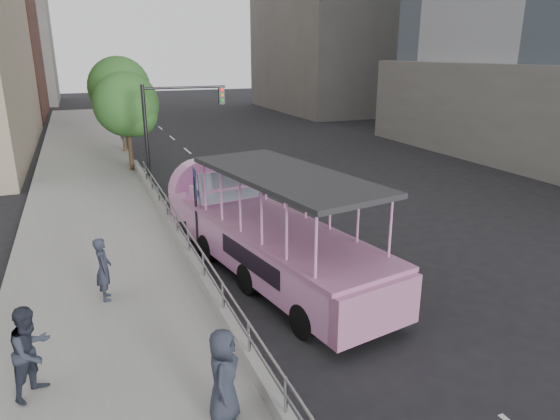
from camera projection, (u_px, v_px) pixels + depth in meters
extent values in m
plane|color=black|center=(304.00, 279.00, 15.37)|extent=(160.00, 160.00, 0.00)
cube|color=#969691|center=(93.00, 206.00, 22.12)|extent=(5.50, 80.00, 0.30)
cube|color=#989893|center=(190.00, 256.00, 15.89)|extent=(0.24, 30.00, 0.36)
cylinder|color=#9FA0A4|center=(286.00, 395.00, 8.65)|extent=(0.07, 0.07, 0.70)
cylinder|color=#9FA0A4|center=(249.00, 336.00, 10.42)|extent=(0.07, 0.07, 0.70)
cylinder|color=#9FA0A4|center=(223.00, 295.00, 12.19)|extent=(0.07, 0.07, 0.70)
cylinder|color=#9FA0A4|center=(204.00, 264.00, 13.96)|extent=(0.07, 0.07, 0.70)
cylinder|color=#9FA0A4|center=(189.00, 240.00, 15.73)|extent=(0.07, 0.07, 0.70)
cylinder|color=#9FA0A4|center=(177.00, 221.00, 17.49)|extent=(0.07, 0.07, 0.70)
cylinder|color=#9FA0A4|center=(167.00, 206.00, 19.26)|extent=(0.07, 0.07, 0.70)
cylinder|color=#9FA0A4|center=(159.00, 193.00, 21.03)|extent=(0.07, 0.07, 0.70)
cylinder|color=#9FA0A4|center=(152.00, 182.00, 22.80)|extent=(0.07, 0.07, 0.70)
cylinder|color=#9FA0A4|center=(146.00, 172.00, 24.57)|extent=(0.07, 0.07, 0.70)
cylinder|color=#9FA0A4|center=(189.00, 240.00, 15.73)|extent=(0.06, 22.00, 0.06)
cylinder|color=#9FA0A4|center=(188.00, 231.00, 15.63)|extent=(0.06, 22.00, 0.06)
cylinder|color=black|center=(305.00, 321.00, 12.10)|extent=(0.51, 0.95, 0.91)
cylinder|color=black|center=(374.00, 298.00, 13.23)|extent=(0.51, 0.95, 0.91)
cylinder|color=black|center=(249.00, 278.00, 14.37)|extent=(0.51, 0.95, 0.91)
cylinder|color=black|center=(312.00, 262.00, 15.50)|extent=(0.51, 0.95, 0.91)
cylinder|color=black|center=(209.00, 247.00, 16.64)|extent=(0.51, 0.95, 0.91)
cylinder|color=black|center=(265.00, 235.00, 17.77)|extent=(0.51, 0.95, 0.91)
cube|color=#D889C4|center=(278.00, 250.00, 14.92)|extent=(3.95, 8.56, 1.26)
cube|color=#D889C4|center=(210.00, 202.00, 18.74)|extent=(2.81, 2.54, 1.57)
cylinder|color=#D889C4|center=(200.00, 190.00, 19.33)|extent=(2.45, 1.12, 2.36)
cube|color=#AA6390|center=(376.00, 309.00, 11.48)|extent=(2.54, 0.80, 1.26)
cube|color=#AA6390|center=(278.00, 228.00, 14.71)|extent=(4.12, 8.88, 0.12)
cube|color=black|center=(286.00, 175.00, 13.88)|extent=(3.81, 7.01, 0.14)
cube|color=#8D98A7|center=(230.00, 186.00, 17.00)|extent=(2.31, 0.62, 1.05)
cube|color=#D889C4|center=(225.00, 191.00, 17.46)|extent=(2.36, 1.39, 0.50)
imported|color=silver|center=(292.00, 174.00, 25.61)|extent=(3.14, 4.34, 1.37)
imported|color=#282D3A|center=(103.00, 269.00, 13.26)|extent=(0.42, 0.64, 1.75)
imported|color=#282D3A|center=(31.00, 351.00, 9.51)|extent=(1.13, 1.15, 1.87)
imported|color=#282D3A|center=(223.00, 375.00, 8.87)|extent=(0.89, 1.03, 1.79)
cylinder|color=black|center=(197.00, 217.00, 16.67)|extent=(0.09, 0.09, 2.80)
cube|color=navy|center=(195.00, 183.00, 16.31)|extent=(0.08, 0.69, 1.01)
cube|color=silver|center=(196.00, 183.00, 16.32)|extent=(0.05, 0.45, 0.62)
cylinder|color=black|center=(146.00, 138.00, 24.60)|extent=(0.18, 0.18, 5.20)
cylinder|color=black|center=(184.00, 88.00, 24.59)|extent=(4.20, 0.12, 0.12)
cube|color=black|center=(221.00, 96.00, 25.40)|extent=(0.28, 0.22, 0.85)
sphere|color=red|center=(222.00, 90.00, 25.19)|extent=(0.16, 0.16, 0.16)
cylinder|color=#372719|center=(130.00, 148.00, 27.84)|extent=(0.22, 0.22, 3.08)
sphere|color=#2C5923|center=(126.00, 104.00, 27.11)|extent=(3.52, 3.52, 3.52)
sphere|color=#2C5923|center=(135.00, 115.00, 27.15)|extent=(2.42, 2.42, 2.42)
cylinder|color=#372719|center=(123.00, 130.00, 33.16)|extent=(0.22, 0.22, 3.47)
sphere|color=#2C5923|center=(119.00, 88.00, 32.33)|extent=(3.97, 3.97, 3.97)
sphere|color=#2C5923|center=(127.00, 97.00, 32.39)|extent=(2.73, 2.73, 2.73)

